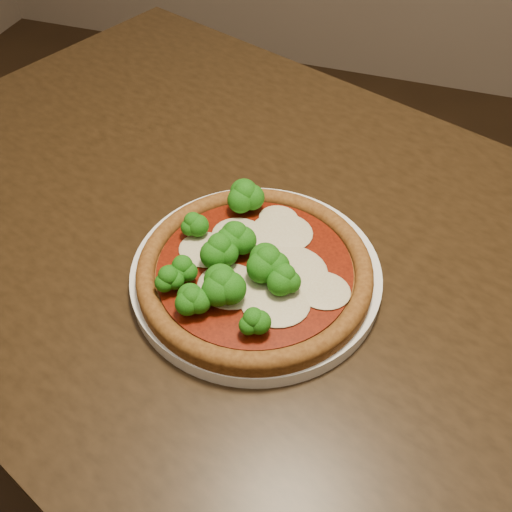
% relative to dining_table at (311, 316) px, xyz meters
% --- Properties ---
extents(dining_table, '(1.52, 1.19, 0.75)m').
position_rel_dining_table_xyz_m(dining_table, '(0.00, 0.00, 0.00)').
color(dining_table, black).
rests_on(dining_table, floor).
extents(plate, '(0.29, 0.29, 0.02)m').
position_rel_dining_table_xyz_m(plate, '(-0.06, -0.04, 0.11)').
color(plate, white).
rests_on(plate, dining_table).
extents(pizza, '(0.26, 0.26, 0.06)m').
position_rel_dining_table_xyz_m(pizza, '(-0.06, -0.05, 0.13)').
color(pizza, brown).
rests_on(pizza, plate).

